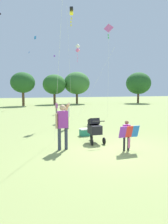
% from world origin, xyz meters
% --- Properties ---
extents(ground_plane, '(120.00, 120.00, 0.00)m').
position_xyz_m(ground_plane, '(0.00, 0.00, 0.00)').
color(ground_plane, '#849351').
extents(treeline_distant, '(42.72, 6.99, 5.37)m').
position_xyz_m(treeline_distant, '(0.81, 24.90, 3.38)').
color(treeline_distant, brown).
rests_on(treeline_distant, ground).
extents(child_with_butterfly_kite, '(0.76, 0.36, 1.10)m').
position_xyz_m(child_with_butterfly_kite, '(0.34, -0.38, 0.66)').
color(child_with_butterfly_kite, '#232328').
rests_on(child_with_butterfly_kite, ground).
extents(person_adult_flyer, '(0.53, 0.49, 1.73)m').
position_xyz_m(person_adult_flyer, '(-1.74, 0.63, 1.00)').
color(person_adult_flyer, '#33384C').
rests_on(person_adult_flyer, ground).
extents(stroller, '(0.58, 1.10, 1.03)m').
position_xyz_m(stroller, '(-0.22, 1.15, 0.61)').
color(stroller, black).
rests_on(stroller, ground).
extents(kite_orange_delta, '(1.26, 2.29, 7.63)m').
position_xyz_m(kite_orange_delta, '(4.48, 8.70, 6.87)').
color(kite_orange_delta, pink).
rests_on(kite_orange_delta, ground).
extents(kite_green_novelty, '(0.90, 1.41, 7.98)m').
position_xyz_m(kite_green_novelty, '(1.00, 7.72, 7.58)').
color(kite_green_novelty, black).
rests_on(kite_green_novelty, ground).
extents(kite_blue_high, '(2.30, 2.33, 5.83)m').
position_xyz_m(kite_blue_high, '(2.03, 9.21, 5.46)').
color(kite_blue_high, white).
rests_on(kite_blue_high, ground).
extents(person_red_shirt, '(0.28, 0.32, 1.18)m').
position_xyz_m(person_red_shirt, '(0.80, 11.54, 0.70)').
color(person_red_shirt, '#7F705B').
rests_on(person_red_shirt, ground).
extents(person_sitting_far, '(0.34, 0.35, 1.41)m').
position_xyz_m(person_sitting_far, '(-0.41, 4.43, 0.83)').
color(person_sitting_far, '#232328').
rests_on(person_sitting_far, ground).
extents(cooler_box, '(0.45, 0.33, 0.35)m').
position_xyz_m(cooler_box, '(-0.11, 2.50, 0.18)').
color(cooler_box, '#288466').
rests_on(cooler_box, ground).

